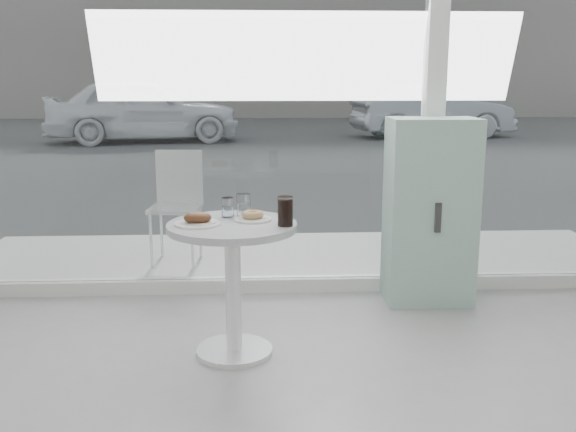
{
  "coord_description": "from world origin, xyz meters",
  "views": [
    {
      "loc": [
        -0.36,
        -1.56,
        1.55
      ],
      "look_at": [
        -0.2,
        1.7,
        0.85
      ],
      "focal_mm": 40.0,
      "sensor_mm": 36.0,
      "label": 1
    }
  ],
  "objects": [
    {
      "name": "plate_fritter",
      "position": [
        -0.68,
        1.87,
        0.8
      ],
      "size": [
        0.25,
        0.25,
        0.07
      ],
      "color": "white",
      "rests_on": "main_table"
    },
    {
      "name": "patio_chair",
      "position": [
        -1.02,
        3.71,
        0.57
      ],
      "size": [
        0.44,
        0.44,
        0.91
      ],
      "rotation": [
        0.0,
        0.0,
        -0.11
      ],
      "color": "white",
      "rests_on": "patio_deck"
    },
    {
      "name": "car_white",
      "position": [
        -3.11,
        14.55,
        0.79
      ],
      "size": [
        4.93,
        2.72,
        1.59
      ],
      "primitive_type": "imported",
      "rotation": [
        0.0,
        0.0,
        1.76
      ],
      "color": "white",
      "rests_on": "street"
    },
    {
      "name": "patio_deck",
      "position": [
        0.0,
        3.8,
        0.03
      ],
      "size": [
        5.6,
        1.6,
        0.05
      ],
      "primitive_type": "cube",
      "color": "silver",
      "rests_on": "ground"
    },
    {
      "name": "water_tumbler_b",
      "position": [
        -0.44,
        2.09,
        0.83
      ],
      "size": [
        0.08,
        0.08,
        0.13
      ],
      "color": "white",
      "rests_on": "main_table"
    },
    {
      "name": "storefront",
      "position": [
        0.07,
        3.0,
        1.71
      ],
      "size": [
        5.0,
        0.14,
        3.0
      ],
      "color": "white",
      "rests_on": "ground"
    },
    {
      "name": "main_table",
      "position": [
        -0.5,
        1.9,
        0.55
      ],
      "size": [
        0.72,
        0.72,
        0.77
      ],
      "color": "white",
      "rests_on": "ground"
    },
    {
      "name": "plate_donut",
      "position": [
        -0.39,
        1.97,
        0.79
      ],
      "size": [
        0.21,
        0.21,
        0.05
      ],
      "color": "white",
      "rests_on": "main_table"
    },
    {
      "name": "cola_glass",
      "position": [
        -0.21,
        1.82,
        0.85
      ],
      "size": [
        0.08,
        0.08,
        0.16
      ],
      "color": "white",
      "rests_on": "main_table"
    },
    {
      "name": "water_tumbler_a",
      "position": [
        -0.53,
        2.07,
        0.82
      ],
      "size": [
        0.07,
        0.07,
        0.11
      ],
      "color": "white",
      "rests_on": "main_table"
    },
    {
      "name": "mint_cabinet",
      "position": [
        0.84,
        2.75,
        0.65
      ],
      "size": [
        0.6,
        0.42,
        1.29
      ],
      "rotation": [
        0.0,
        0.0,
        -0.02
      ],
      "color": "#A5D3BF",
      "rests_on": "ground"
    },
    {
      "name": "car_silver",
      "position": [
        4.34,
        15.47,
        0.69
      ],
      "size": [
        4.33,
        1.98,
        1.38
      ],
      "primitive_type": "imported",
      "rotation": [
        0.0,
        0.0,
        1.7
      ],
      "color": "#9FA2A7",
      "rests_on": "street"
    },
    {
      "name": "street",
      "position": [
        0.0,
        16.0,
        -0.0
      ],
      "size": [
        40.0,
        24.0,
        0.0
      ],
      "primitive_type": "cube",
      "color": "#333333",
      "rests_on": "ground"
    },
    {
      "name": "far_building",
      "position": [
        0.0,
        25.0,
        4.0
      ],
      "size": [
        40.0,
        2.0,
        8.0
      ],
      "primitive_type": "cube",
      "color": "gray",
      "rests_on": "ground"
    }
  ]
}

